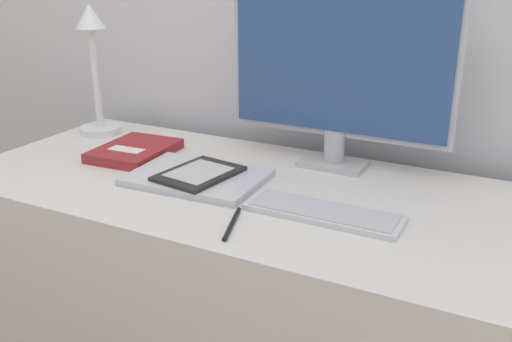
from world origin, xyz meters
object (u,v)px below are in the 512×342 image
Objects in this scene: laptop at (197,177)px; notebook at (135,151)px; keyboard at (324,212)px; ereader at (199,173)px; desk_lamp at (94,63)px; pen at (232,224)px; monitor at (338,72)px.

laptop is 0.26m from notebook.
ereader is (-0.33, 0.04, 0.01)m from keyboard.
ereader is at bearing -23.27° from desk_lamp.
notebook is 1.72× the size of pen.
laptop is at bearing -23.00° from desk_lamp.
notebook is at bearing -28.36° from desk_lamp.
laptop is (-0.25, -0.25, -0.23)m from monitor.
monitor is 0.38m from keyboard.
desk_lamp is (-0.72, -0.05, -0.03)m from monitor.
monitor is at bearing 44.84° from laptop.
laptop is (-0.33, 0.05, 0.00)m from keyboard.
notebook is (-0.26, 0.09, -0.01)m from ereader.
desk_lamp is at bearing 151.64° from notebook.
monitor is 2.70× the size of ereader.
monitor is 0.72m from desk_lamp.
notebook is at bearing 167.84° from keyboard.
laptop is 0.84× the size of desk_lamp.
monitor reaches higher than laptop.
laptop is 0.02m from ereader.
keyboard is at bearing -17.01° from desk_lamp.
keyboard is (0.09, -0.29, -0.23)m from monitor.
notebook is (0.23, -0.12, -0.20)m from desk_lamp.
keyboard is at bearing -6.93° from ereader.
desk_lamp is (-0.47, 0.20, 0.20)m from laptop.
laptop is 1.36× the size of notebook.
monitor is 0.41m from ereader.
notebook is at bearing 162.27° from laptop.
pen is (0.67, -0.37, -0.20)m from desk_lamp.
notebook is at bearing 161.52° from ereader.
monitor is 1.75× the size of keyboard.
keyboard is 2.38× the size of pen.
keyboard is 1.02× the size of laptop.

